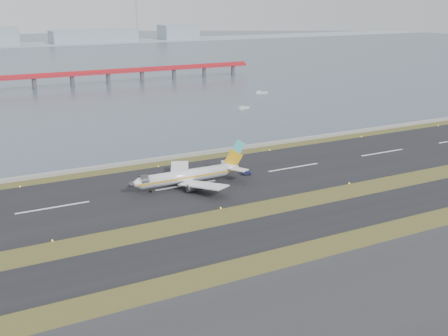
{
  "coord_description": "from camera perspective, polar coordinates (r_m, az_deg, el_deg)",
  "views": [
    {
      "loc": [
        -67.23,
        -118.48,
        54.78
      ],
      "look_at": [
        8.87,
        22.0,
        6.49
      ],
      "focal_mm": 45.0,
      "sensor_mm": 36.0,
      "label": 1
    }
  ],
  "objects": [
    {
      "name": "workboat_near",
      "position": [
        292.36,
        1.95,
        6.12
      ],
      "size": [
        7.44,
        3.9,
        1.73
      ],
      "rotation": [
        0.0,
        0.0,
        0.25
      ],
      "color": "silver",
      "rests_on": "ground"
    },
    {
      "name": "red_pier",
      "position": [
        381.63,
        -15.2,
        9.09
      ],
      "size": [
        260.0,
        5.0,
        10.2
      ],
      "color": "red",
      "rests_on": "ground"
    },
    {
      "name": "runway_strip",
      "position": [
        171.93,
        -3.87,
        -1.78
      ],
      "size": [
        1000.0,
        45.0,
        0.1
      ],
      "primitive_type": "cube",
      "color": "black",
      "rests_on": "ground"
    },
    {
      "name": "taxiway_strip",
      "position": [
        137.31,
        3.53,
        -6.71
      ],
      "size": [
        1000.0,
        18.0,
        0.1
      ],
      "primitive_type": "cube",
      "color": "black",
      "rests_on": "ground"
    },
    {
      "name": "pushback_tug",
      "position": [
        181.75,
        2.25,
        -0.45
      ],
      "size": [
        3.21,
        2.49,
        1.81
      ],
      "rotation": [
        0.0,
        0.0,
        -0.36
      ],
      "color": "#151B3C",
      "rests_on": "ground"
    },
    {
      "name": "seawall",
      "position": [
        198.3,
        -7.5,
        0.78
      ],
      "size": [
        1000.0,
        2.5,
        1.0
      ],
      "primitive_type": "cube",
      "color": "gray",
      "rests_on": "ground"
    },
    {
      "name": "ground",
      "position": [
        146.83,
        1.05,
        -5.09
      ],
      "size": [
        1000.0,
        1000.0,
        0.0
      ],
      "primitive_type": "plane",
      "color": "#3D4A1A",
      "rests_on": "ground"
    },
    {
      "name": "airliner",
      "position": [
        170.19,
        -3.59,
        -0.77
      ],
      "size": [
        38.52,
        32.89,
        12.8
      ],
      "color": "white",
      "rests_on": "ground"
    },
    {
      "name": "apron_strip",
      "position": [
        107.45,
        16.12,
        -14.54
      ],
      "size": [
        1000.0,
        50.0,
        0.1
      ],
      "primitive_type": "cube",
      "color": "#2B2B2E",
      "rests_on": "ground"
    },
    {
      "name": "workboat_far",
      "position": [
        341.44,
        3.77,
        7.65
      ],
      "size": [
        7.88,
        4.15,
        1.83
      ],
      "rotation": [
        0.0,
        0.0,
        -0.25
      ],
      "color": "silver",
      "rests_on": "ground"
    }
  ]
}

